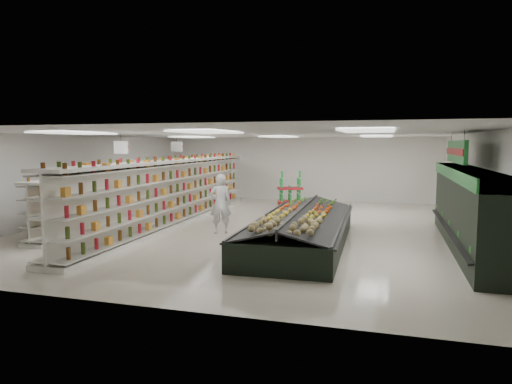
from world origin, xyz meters
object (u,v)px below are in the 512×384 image
(produce_island, at_px, (301,228))
(shopper_main, at_px, (220,204))
(gondola_center, at_px, (174,194))
(shopper_background, at_px, (189,193))
(gondola_left, at_px, (128,197))
(soda_endcap, at_px, (290,190))

(produce_island, height_order, shopper_main, shopper_main)
(produce_island, xyz_separation_m, shopper_main, (-2.79, 0.85, 0.48))
(shopper_main, bearing_deg, gondola_center, -57.63)
(shopper_main, height_order, shopper_background, shopper_main)
(gondola_left, relative_size, shopper_main, 5.47)
(gondola_center, xyz_separation_m, soda_endcap, (2.96, 6.17, -0.34))
(soda_endcap, relative_size, shopper_main, 0.77)
(gondola_left, distance_m, gondola_center, 2.23)
(gondola_center, bearing_deg, produce_island, -23.79)
(produce_island, distance_m, shopper_main, 2.96)
(soda_endcap, height_order, shopper_main, shopper_main)
(produce_island, relative_size, shopper_background, 4.29)
(produce_island, relative_size, soda_endcap, 4.82)
(shopper_background, bearing_deg, soda_endcap, -54.48)
(gondola_left, xyz_separation_m, soda_endcap, (5.12, 5.68, -0.12))
(gondola_left, distance_m, produce_island, 7.68)
(soda_endcap, relative_size, shopper_background, 0.89)
(soda_endcap, height_order, shopper_background, shopper_background)
(produce_island, height_order, soda_endcap, soda_endcap)
(gondola_left, xyz_separation_m, produce_island, (7.22, -2.59, -0.35))
(gondola_left, distance_m, shopper_main, 4.76)
(gondola_left, xyz_separation_m, shopper_background, (1.61, 1.98, -0.00))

